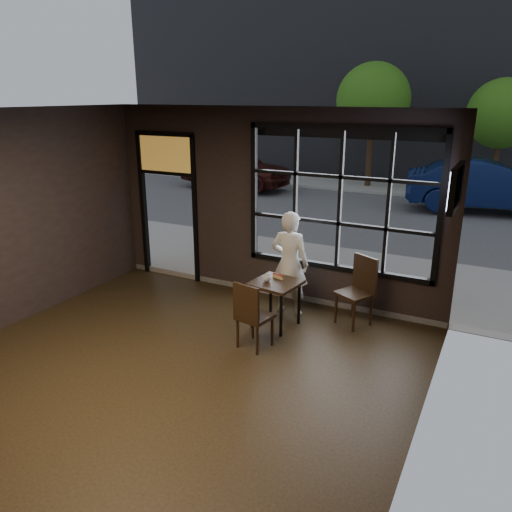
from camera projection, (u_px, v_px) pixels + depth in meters
The scene contains 18 objects.
floor at pixel (141, 396), 5.87m from camera, with size 6.00×7.00×0.02m, color black.
ceiling at pixel (117, 112), 4.87m from camera, with size 6.00×7.00×0.02m, color black.
wall_right at pixel (416, 323), 4.07m from camera, with size 0.04×7.00×3.20m, color black.
window_frame at pixel (340, 201), 7.75m from camera, with size 3.06×0.12×2.28m, color black.
stained_transom at pixel (166, 154), 9.01m from camera, with size 1.20×0.06×0.70m, color orange.
street_asphalt at pixel (439, 162), 26.17m from camera, with size 60.00×41.00×0.04m, color #545456.
building_across at pixel (454, 0), 22.99m from camera, with size 28.00×12.00×15.00m, color #5B5956.
cafe_table at pixel (276, 304), 7.53m from camera, with size 0.66×0.66×0.72m, color black.
chair_near at pixel (255, 314), 6.86m from camera, with size 0.42×0.42×0.98m, color black.
chair_window at pixel (355, 292), 7.53m from camera, with size 0.46×0.46×1.06m, color black.
man at pixel (290, 263), 7.83m from camera, with size 0.61×0.40×1.68m, color silver.
hotdog at pixel (279, 276), 7.56m from camera, with size 0.20×0.08×0.06m, color tan, non-canonical shape.
cup at pixel (267, 278), 7.42m from camera, with size 0.12×0.12×0.10m, color silver.
tv at pixel (457, 187), 6.23m from camera, with size 0.11×0.96×0.56m, color black.
navy_car at pixel (485, 185), 14.61m from camera, with size 1.55×4.45×1.47m, color #081338.
maroon_car at pixel (234, 167), 18.36m from camera, with size 1.69×4.21×1.44m, color #37110F.
tree_left at pixel (373, 101), 17.78m from camera, with size 2.62×2.62×4.47m.
tree_right at pixel (502, 114), 16.45m from camera, with size 2.28×2.28×3.90m.
Camera 1 is at (3.52, -3.89, 3.38)m, focal length 35.00 mm.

